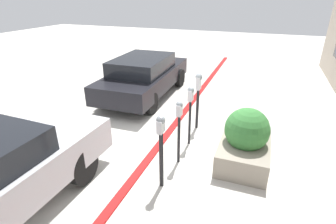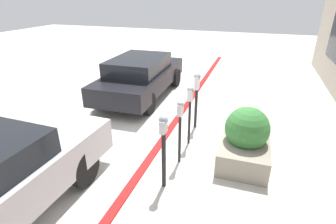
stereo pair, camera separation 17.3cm
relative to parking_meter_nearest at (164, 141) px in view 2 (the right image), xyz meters
name	(u,v)px [view 2 (the right image)]	position (x,y,z in m)	size (l,w,h in m)	color
ground_plane	(162,147)	(1.22, 0.48, -0.93)	(40.00, 40.00, 0.00)	beige
curb_strip	(159,145)	(1.22, 0.56, -0.91)	(19.00, 0.16, 0.04)	red
parking_meter_nearest	(164,141)	(0.00, 0.00, 0.00)	(0.18, 0.15, 1.40)	black
parking_meter_second	(180,121)	(0.81, -0.05, 0.01)	(0.15, 0.13, 1.35)	black
parking_meter_middle	(190,103)	(1.58, -0.05, 0.07)	(0.17, 0.14, 1.39)	black
parking_meter_fourth	(197,90)	(2.42, -0.01, 0.09)	(0.20, 0.17, 1.45)	black
planter_box	(245,140)	(1.26, -1.31, -0.44)	(1.48, 0.97, 1.20)	gray
parked_car_middle	(141,75)	(4.07, 2.23, -0.22)	(4.31, 1.83, 1.34)	black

